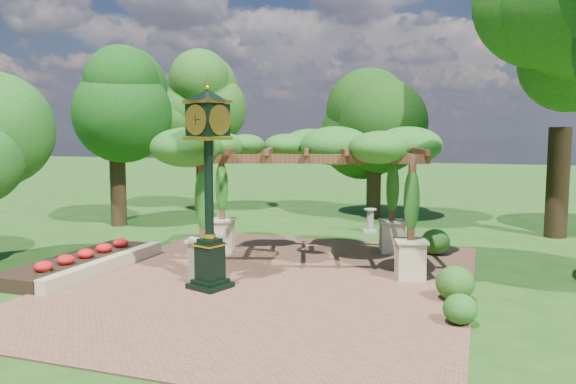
% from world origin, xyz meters
% --- Properties ---
extents(ground, '(120.00, 120.00, 0.00)m').
position_xyz_m(ground, '(0.00, 0.00, 0.00)').
color(ground, '#1E4714').
rests_on(ground, ground).
extents(brick_plaza, '(10.00, 12.00, 0.04)m').
position_xyz_m(brick_plaza, '(0.00, 1.00, 0.02)').
color(brick_plaza, brown).
rests_on(brick_plaza, ground).
extents(border_wall, '(0.35, 5.00, 0.40)m').
position_xyz_m(border_wall, '(-4.60, 0.50, 0.20)').
color(border_wall, '#C6B793').
rests_on(border_wall, ground).
extents(flower_bed, '(1.50, 5.00, 0.36)m').
position_xyz_m(flower_bed, '(-5.50, 0.50, 0.18)').
color(flower_bed, red).
rests_on(flower_bed, ground).
extents(pedestal_clock, '(1.23, 1.23, 4.94)m').
position_xyz_m(pedestal_clock, '(-1.14, -0.06, 2.95)').
color(pedestal_clock, black).
rests_on(pedestal_clock, brick_plaza).
extents(pergola, '(7.18, 5.60, 3.97)m').
position_xyz_m(pergola, '(0.32, 3.21, 3.26)').
color(pergola, beige).
rests_on(pergola, brick_plaza).
extents(sundial, '(0.61, 0.61, 0.92)m').
position_xyz_m(sundial, '(1.07, 9.11, 0.40)').
color(sundial, gray).
rests_on(sundial, ground).
extents(shrub_front, '(0.89, 0.89, 0.61)m').
position_xyz_m(shrub_front, '(4.78, -0.77, 0.35)').
color(shrub_front, '#1F5718').
rests_on(shrub_front, brick_plaza).
extents(shrub_mid, '(0.91, 0.91, 0.79)m').
position_xyz_m(shrub_mid, '(4.61, 0.88, 0.43)').
color(shrub_mid, '#255417').
rests_on(shrub_mid, brick_plaza).
extents(shrub_back, '(1.15, 1.15, 0.80)m').
position_xyz_m(shrub_back, '(3.79, 5.68, 0.44)').
color(shrub_back, '#285F1B').
rests_on(shrub_back, brick_plaza).
extents(tree_west_near, '(3.64, 3.64, 8.17)m').
position_xyz_m(tree_west_near, '(-9.08, 7.27, 5.59)').
color(tree_west_near, '#352415').
rests_on(tree_west_near, ground).
extents(tree_west_far, '(3.27, 3.27, 7.77)m').
position_xyz_m(tree_west_far, '(-7.85, 12.35, 5.30)').
color(tree_west_far, black).
rests_on(tree_west_far, ground).
extents(tree_north, '(4.64, 4.64, 6.60)m').
position_xyz_m(tree_north, '(0.53, 12.67, 4.54)').
color(tree_north, '#382816').
rests_on(tree_north, ground).
extents(tree_east_far, '(4.93, 4.93, 10.44)m').
position_xyz_m(tree_east_far, '(7.73, 10.37, 7.16)').
color(tree_east_far, black).
rests_on(tree_east_far, ground).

